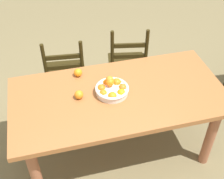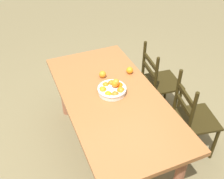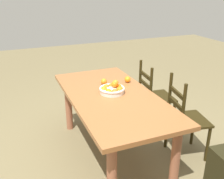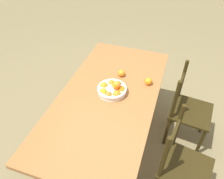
{
  "view_description": "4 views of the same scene",
  "coord_description": "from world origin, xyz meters",
  "px_view_note": "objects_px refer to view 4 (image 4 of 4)",
  "views": [
    {
      "loc": [
        -0.52,
        -1.78,
        2.43
      ],
      "look_at": [
        -0.05,
        0.02,
        0.81
      ],
      "focal_mm": 47.79,
      "sensor_mm": 36.0,
      "label": 1
    },
    {
      "loc": [
        1.8,
        -0.75,
        2.39
      ],
      "look_at": [
        -0.05,
        0.02,
        0.81
      ],
      "focal_mm": 42.75,
      "sensor_mm": 36.0,
      "label": 2
    },
    {
      "loc": [
        2.37,
        -0.98,
        1.88
      ],
      "look_at": [
        -0.05,
        0.02,
        0.81
      ],
      "focal_mm": 41.57,
      "sensor_mm": 36.0,
      "label": 3
    },
    {
      "loc": [
        1.41,
        0.51,
        2.17
      ],
      "look_at": [
        -0.05,
        0.02,
        0.81
      ],
      "focal_mm": 35.12,
      "sensor_mm": 36.0,
      "label": 4
    }
  ],
  "objects_px": {
    "orange_loose_0": "(121,73)",
    "orange_loose_1": "(148,81)",
    "chair_near_window": "(187,111)",
    "chair_by_cabinet": "(181,166)",
    "dining_table": "(108,104)",
    "fruit_bowl": "(112,89)"
  },
  "relations": [
    {
      "from": "dining_table",
      "to": "chair_near_window",
      "type": "relative_size",
      "value": 1.92
    },
    {
      "from": "dining_table",
      "to": "chair_by_cabinet",
      "type": "height_order",
      "value": "chair_by_cabinet"
    },
    {
      "from": "chair_by_cabinet",
      "to": "orange_loose_1",
      "type": "relative_size",
      "value": 13.18
    },
    {
      "from": "chair_by_cabinet",
      "to": "fruit_bowl",
      "type": "xyz_separation_m",
      "value": [
        -0.36,
        -0.74,
        0.36
      ]
    },
    {
      "from": "chair_by_cabinet",
      "to": "fruit_bowl",
      "type": "height_order",
      "value": "chair_by_cabinet"
    },
    {
      "from": "orange_loose_0",
      "to": "orange_loose_1",
      "type": "height_order",
      "value": "same"
    },
    {
      "from": "dining_table",
      "to": "orange_loose_1",
      "type": "xyz_separation_m",
      "value": [
        -0.29,
        0.32,
        0.15
      ]
    },
    {
      "from": "fruit_bowl",
      "to": "chair_by_cabinet",
      "type": "bearing_deg",
      "value": 63.7
    },
    {
      "from": "dining_table",
      "to": "fruit_bowl",
      "type": "bearing_deg",
      "value": 153.43
    },
    {
      "from": "chair_by_cabinet",
      "to": "dining_table",
      "type": "bearing_deg",
      "value": 78.75
    },
    {
      "from": "dining_table",
      "to": "orange_loose_1",
      "type": "distance_m",
      "value": 0.46
    },
    {
      "from": "dining_table",
      "to": "chair_near_window",
      "type": "height_order",
      "value": "chair_near_window"
    },
    {
      "from": "chair_near_window",
      "to": "orange_loose_0",
      "type": "relative_size",
      "value": 12.81
    },
    {
      "from": "chair_by_cabinet",
      "to": "orange_loose_0",
      "type": "height_order",
      "value": "chair_by_cabinet"
    },
    {
      "from": "orange_loose_0",
      "to": "orange_loose_1",
      "type": "xyz_separation_m",
      "value": [
        0.04,
        0.29,
        0.0
      ]
    },
    {
      "from": "chair_near_window",
      "to": "orange_loose_0",
      "type": "height_order",
      "value": "chair_near_window"
    },
    {
      "from": "chair_near_window",
      "to": "chair_by_cabinet",
      "type": "bearing_deg",
      "value": -174.0
    },
    {
      "from": "chair_near_window",
      "to": "orange_loose_0",
      "type": "bearing_deg",
      "value": 99.51
    },
    {
      "from": "dining_table",
      "to": "orange_loose_0",
      "type": "bearing_deg",
      "value": 174.6
    },
    {
      "from": "fruit_bowl",
      "to": "orange_loose_0",
      "type": "xyz_separation_m",
      "value": [
        -0.28,
        0.0,
        -0.01
      ]
    },
    {
      "from": "dining_table",
      "to": "orange_loose_1",
      "type": "height_order",
      "value": "orange_loose_1"
    },
    {
      "from": "orange_loose_1",
      "to": "chair_by_cabinet",
      "type": "bearing_deg",
      "value": 36.33
    }
  ]
}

